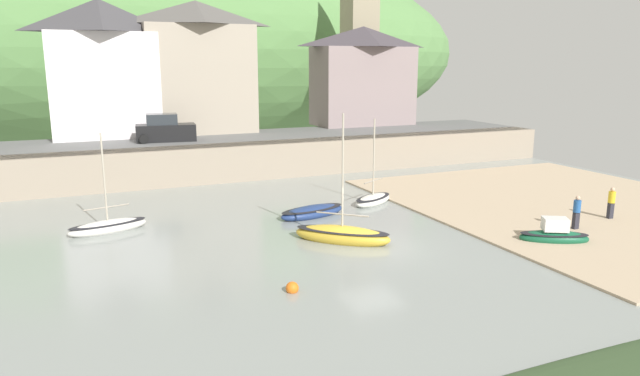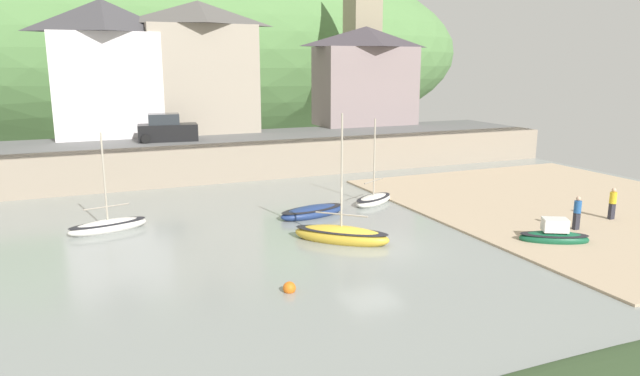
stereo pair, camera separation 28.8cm
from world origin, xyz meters
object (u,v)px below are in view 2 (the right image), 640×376
waterfront_building_right (366,75)px  mooring_buoy (289,288)px  sailboat_white_hull (312,212)px  sailboat_nearest_shore (554,236)px  motorboat_with_cabin (374,199)px  waterfront_building_left (105,68)px  person_near_water (613,202)px  waterfront_building_centre (200,67)px  parked_car_near_slipway (167,130)px  rowboat_small_beached (341,235)px  person_on_slipway (577,211)px  fishing_boat_green (108,226)px  church_with_spire (362,29)px

waterfront_building_right → mooring_buoy: (-17.65, -28.51, -6.63)m
sailboat_white_hull → sailboat_nearest_shore: size_ratio=1.28×
motorboat_with_cabin → mooring_buoy: 13.64m
waterfront_building_left → waterfront_building_right: 21.75m
sailboat_white_hull → person_near_water: size_ratio=2.50×
waterfront_building_centre → waterfront_building_right: waterfront_building_centre is taller
parked_car_near_slipway → motorboat_with_cabin: bearing=-48.9°
sailboat_white_hull → motorboat_with_cabin: size_ratio=0.81×
parked_car_near_slipway → person_near_water: parked_car_near_slipway is taller
waterfront_building_left → rowboat_small_beached: (8.23, -23.96, -7.20)m
sailboat_nearest_shore → sailboat_white_hull: bearing=163.2°
sailboat_white_hull → person_on_slipway: bearing=-49.0°
mooring_buoy → waterfront_building_centre: bearing=84.1°
fishing_boat_green → rowboat_small_beached: bearing=-45.6°
rowboat_small_beached → fishing_boat_green: size_ratio=1.22×
church_with_spire → motorboat_with_cabin: church_with_spire is taller
sailboat_white_hull → fishing_boat_green: 10.11m
waterfront_building_centre → person_on_slipway: bearing=-65.7°
parked_car_near_slipway → mooring_buoy: parked_car_near_slipway is taller
motorboat_with_cabin → rowboat_small_beached: (-4.75, -5.80, 0.07)m
church_with_spire → sailboat_nearest_shore: 34.26m
waterfront_building_centre → parked_car_near_slipway: (-3.46, -4.50, -4.36)m
waterfront_building_centre → mooring_buoy: 29.61m
person_near_water → rowboat_small_beached: bearing=171.1°
church_with_spire → sailboat_white_hull: bearing=-122.2°
motorboat_with_cabin → mooring_buoy: (-8.88, -10.35, -0.10)m
waterfront_building_centre → rowboat_small_beached: size_ratio=1.70×
waterfront_building_right → person_near_water: 26.82m
church_with_spire → mooring_buoy: size_ratio=36.23×
fishing_boat_green → mooring_buoy: fishing_boat_green is taller
mooring_buoy → waterfront_building_left: bearing=98.2°
waterfront_building_right → mooring_buoy: size_ratio=19.44×
waterfront_building_left → mooring_buoy: (4.09, -28.51, -7.37)m
waterfront_building_centre → rowboat_small_beached: bearing=-87.2°
parked_car_near_slipway → mooring_buoy: bearing=-82.2°
rowboat_small_beached → person_on_slipway: 11.38m
waterfront_building_right → sailboat_white_hull: 24.26m
waterfront_building_left → church_with_spire: church_with_spire is taller
person_on_slipway → parked_car_near_slipway: bearing=124.9°
sailboat_white_hull → parked_car_near_slipway: size_ratio=0.95×
fishing_boat_green → person_on_slipway: bearing=-37.2°
rowboat_small_beached → fishing_boat_green: rowboat_small_beached is taller
person_near_water → waterfront_building_left: bearing=130.5°
fishing_boat_green → sailboat_nearest_shore: (18.19, -9.80, 0.07)m
rowboat_small_beached → motorboat_with_cabin: bearing=93.0°
parked_car_near_slipway → person_on_slipway: size_ratio=2.63×
person_on_slipway → sailboat_white_hull: bearing=144.4°
sailboat_nearest_shore → motorboat_with_cabin: bearing=141.2°
sailboat_white_hull → person_near_water: person_near_water is taller
waterfront_building_left → church_with_spire: size_ratio=0.60×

